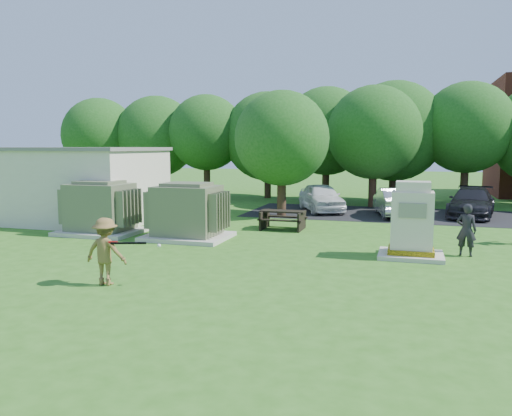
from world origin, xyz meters
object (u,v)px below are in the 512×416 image
(picnic_table, at_px, (283,218))
(person_by_generator, at_px, (466,230))
(car_silver_a, at_px, (394,202))
(transformer_left, at_px, (100,209))
(transformer_right, at_px, (187,213))
(car_dark, at_px, (472,202))
(generator_cabinet, at_px, (412,224))
(batter, at_px, (106,251))
(car_white, at_px, (321,197))

(picnic_table, xyz_separation_m, person_by_generator, (6.66, -3.23, 0.33))
(car_silver_a, bearing_deg, person_by_generator, 93.97)
(transformer_left, bearing_deg, transformer_right, 0.00)
(transformer_right, height_order, car_silver_a, transformer_right)
(transformer_left, bearing_deg, car_dark, 33.17)
(generator_cabinet, xyz_separation_m, picnic_table, (-5.03, 3.92, -0.54))
(picnic_table, relative_size, car_dark, 0.38)
(batter, bearing_deg, car_white, -100.96)
(transformer_left, height_order, picnic_table, transformer_left)
(picnic_table, distance_m, car_white, 6.22)
(generator_cabinet, height_order, person_by_generator, generator_cabinet)
(car_white, height_order, car_silver_a, car_white)
(batter, bearing_deg, transformer_left, -56.00)
(batter, distance_m, car_white, 15.74)
(person_by_generator, relative_size, car_white, 0.38)
(generator_cabinet, bearing_deg, batter, -143.04)
(transformer_right, relative_size, car_white, 0.70)
(car_white, distance_m, car_silver_a, 3.79)
(picnic_table, relative_size, batter, 1.09)
(car_white, bearing_deg, generator_cabinet, -90.77)
(transformer_left, distance_m, picnic_table, 7.25)
(transformer_right, xyz_separation_m, picnic_table, (2.86, 3.06, -0.48))
(generator_cabinet, bearing_deg, car_silver_a, 94.91)
(generator_cabinet, relative_size, car_white, 0.54)
(car_white, relative_size, car_dark, 0.89)
(generator_cabinet, distance_m, car_white, 11.08)
(car_silver_a, height_order, car_dark, car_silver_a)
(person_by_generator, distance_m, car_white, 11.24)
(batter, bearing_deg, generator_cabinet, -144.27)
(transformer_left, bearing_deg, generator_cabinet, -4.23)
(car_white, bearing_deg, picnic_table, -119.64)
(transformer_right, bearing_deg, car_silver_a, 50.10)
(transformer_right, bearing_deg, car_dark, 41.34)
(transformer_right, bearing_deg, person_by_generator, -1.00)
(generator_cabinet, height_order, car_dark, generator_cabinet)
(picnic_table, distance_m, batter, 9.57)
(picnic_table, bearing_deg, car_white, 85.18)
(transformer_left, bearing_deg, car_silver_a, 38.16)
(car_dark, bearing_deg, generator_cabinet, -94.82)
(batter, height_order, car_silver_a, batter)
(person_by_generator, bearing_deg, transformer_left, 9.91)
(picnic_table, bearing_deg, transformer_left, -154.95)
(generator_cabinet, bearing_deg, car_dark, 74.73)
(transformer_right, distance_m, person_by_generator, 9.51)
(car_dark, bearing_deg, batter, -112.05)
(transformer_left, bearing_deg, picnic_table, 25.05)
(batter, xyz_separation_m, person_by_generator, (8.80, 6.09, -0.01))
(generator_cabinet, relative_size, car_silver_a, 0.55)
(transformer_left, xyz_separation_m, car_white, (7.08, 9.26, -0.24))
(transformer_right, distance_m, picnic_table, 4.22)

